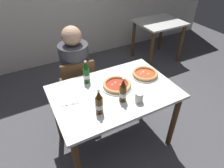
# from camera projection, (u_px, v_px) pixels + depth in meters

# --- Properties ---
(ground_plane) EXTENTS (8.00, 8.00, 0.00)m
(ground_plane) POSITION_uv_depth(u_px,v_px,m) (114.00, 139.00, 2.34)
(ground_plane) COLOR #4C4C51
(dining_table_main) EXTENTS (1.20, 0.80, 0.75)m
(dining_table_main) POSITION_uv_depth(u_px,v_px,m) (114.00, 100.00, 1.96)
(dining_table_main) COLOR silver
(dining_table_main) RESTS_ON ground_plane
(chair_behind_table) EXTENTS (0.44, 0.44, 0.85)m
(chair_behind_table) POSITION_uv_depth(u_px,v_px,m) (78.00, 85.00, 2.42)
(chair_behind_table) COLOR brown
(chair_behind_table) RESTS_ON ground_plane
(diner_seated) EXTENTS (0.34, 0.34, 1.21)m
(diner_seated) POSITION_uv_depth(u_px,v_px,m) (77.00, 76.00, 2.39)
(diner_seated) COLOR #2D3342
(diner_seated) RESTS_ON ground_plane
(dining_table_background) EXTENTS (0.80, 0.70, 0.75)m
(dining_table_background) POSITION_uv_depth(u_px,v_px,m) (158.00, 30.00, 3.58)
(dining_table_background) COLOR silver
(dining_table_background) RESTS_ON ground_plane
(pizza_margherita_near) EXTENTS (0.31, 0.31, 0.04)m
(pizza_margherita_near) POSITION_uv_depth(u_px,v_px,m) (117.00, 85.00, 1.93)
(pizza_margherita_near) COLOR white
(pizza_margherita_near) RESTS_ON dining_table_main
(pizza_marinara_far) EXTENTS (0.30, 0.30, 0.04)m
(pizza_marinara_far) POSITION_uv_depth(u_px,v_px,m) (145.00, 74.00, 2.09)
(pizza_marinara_far) COLOR white
(pizza_marinara_far) RESTS_ON dining_table_main
(beer_bottle_left) EXTENTS (0.07, 0.07, 0.25)m
(beer_bottle_left) POSITION_uv_depth(u_px,v_px,m) (123.00, 91.00, 1.72)
(beer_bottle_left) COLOR #512D0F
(beer_bottle_left) RESTS_ON dining_table_main
(beer_bottle_center) EXTENTS (0.07, 0.07, 0.25)m
(beer_bottle_center) POSITION_uv_depth(u_px,v_px,m) (99.00, 103.00, 1.60)
(beer_bottle_center) COLOR #512D0F
(beer_bottle_center) RESTS_ON dining_table_main
(beer_bottle_right) EXTENTS (0.07, 0.07, 0.25)m
(beer_bottle_right) POSITION_uv_depth(u_px,v_px,m) (86.00, 74.00, 1.95)
(beer_bottle_right) COLOR #14591E
(beer_bottle_right) RESTS_ON dining_table_main
(napkin_with_cutlery) EXTENTS (0.21, 0.21, 0.01)m
(napkin_with_cutlery) POSITION_uv_depth(u_px,v_px,m) (69.00, 98.00, 1.80)
(napkin_with_cutlery) COLOR white
(napkin_with_cutlery) RESTS_ON dining_table_main
(paper_cup) EXTENTS (0.07, 0.07, 0.09)m
(paper_cup) POSITION_uv_depth(u_px,v_px,m) (139.00, 97.00, 1.74)
(paper_cup) COLOR white
(paper_cup) RESTS_ON dining_table_main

